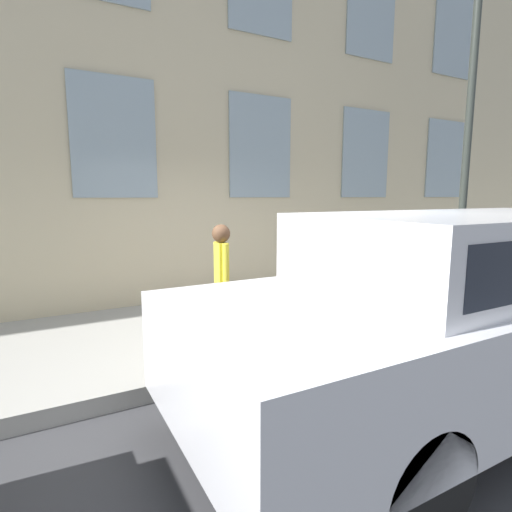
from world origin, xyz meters
TOP-DOWN VIEW (x-y plane):
  - ground_plane at (0.00, 0.00)m, footprint 80.00×80.00m
  - sidewalk at (1.37, 0.00)m, footprint 2.74×60.00m
  - building_facade at (2.89, -0.00)m, footprint 0.33×40.00m
  - fire_hydrant at (0.38, -0.30)m, footprint 0.31×0.43m
  - person at (0.89, 0.36)m, footprint 0.33×0.22m
  - parked_truck_silver_near at (-1.27, -1.19)m, footprint 1.91×5.38m
  - street_lamp at (0.84, -3.98)m, footprint 0.36×0.36m

SIDE VIEW (x-z plane):
  - ground_plane at x=0.00m, z-range 0.00..0.00m
  - sidewalk at x=1.37m, z-range 0.00..0.17m
  - fire_hydrant at x=0.38m, z-range 0.18..0.87m
  - parked_truck_silver_near at x=-1.27m, z-range 0.13..1.83m
  - person at x=0.89m, z-range 0.31..1.66m
  - street_lamp at x=0.84m, z-range 0.83..6.16m
  - building_facade at x=2.89m, z-range 0.00..7.91m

